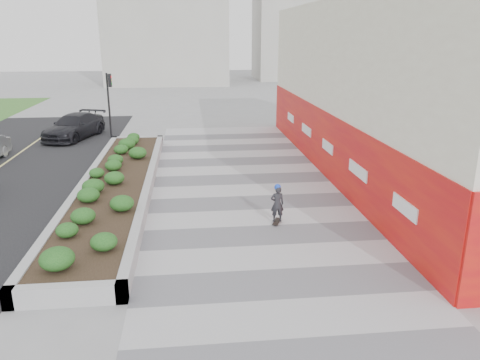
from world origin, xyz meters
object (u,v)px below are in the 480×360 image
object	(u,v)px
car_dark	(74,126)
skateboarder	(277,204)
traffic_signal_near	(109,97)
planter	(117,182)

from	to	relation	value
car_dark	skateboarder	bearing A→B (deg)	-38.35
traffic_signal_near	skateboarder	xyz separation A→B (m)	(7.86, -14.71, -2.02)
planter	skateboarder	xyz separation A→B (m)	(6.13, -4.21, 0.32)
car_dark	traffic_signal_near	bearing A→B (deg)	-2.08
planter	traffic_signal_near	size ratio (longest dim) A/B	4.29
skateboarder	planter	bearing A→B (deg)	167.53
planter	skateboarder	bearing A→B (deg)	-34.45
planter	skateboarder	distance (m)	7.45
planter	traffic_signal_near	distance (m)	10.90
traffic_signal_near	skateboarder	bearing A→B (deg)	-61.87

